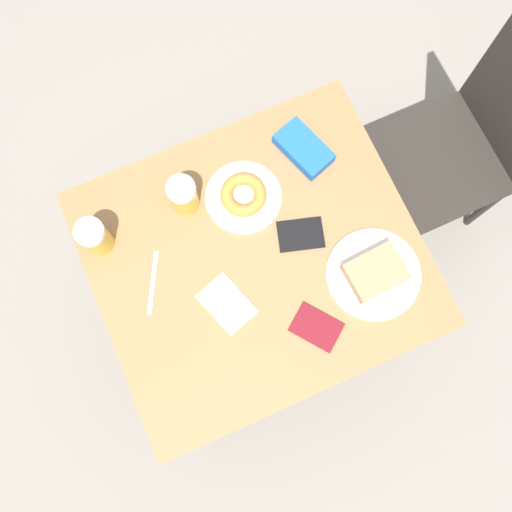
{
  "coord_description": "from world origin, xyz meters",
  "views": [
    {
      "loc": [
        0.32,
        -0.14,
        2.23
      ],
      "look_at": [
        0.0,
        0.0,
        0.73
      ],
      "focal_mm": 40.0,
      "sensor_mm": 36.0,
      "label": 1
    }
  ],
  "objects_px": {
    "plate_with_cake": "(374,273)",
    "plate_with_donut": "(243,196)",
    "napkin_folded": "(227,304)",
    "blue_pouch": "(304,149)",
    "passport_far_edge": "(301,235)",
    "fork": "(153,282)",
    "passport_near_edge": "(316,327)",
    "chair": "(481,135)",
    "beer_mug_left": "(183,195)",
    "beer_mug_center": "(95,237)"
  },
  "relations": [
    {
      "from": "plate_with_donut",
      "to": "beer_mug_left",
      "type": "bearing_deg",
      "value": -108.83
    },
    {
      "from": "passport_near_edge",
      "to": "blue_pouch",
      "type": "xyz_separation_m",
      "value": [
        -0.47,
        0.18,
        0.02
      ]
    },
    {
      "from": "chair",
      "to": "plate_with_cake",
      "type": "xyz_separation_m",
      "value": [
        0.28,
        -0.57,
        0.18
      ]
    },
    {
      "from": "chair",
      "to": "beer_mug_left",
      "type": "bearing_deg",
      "value": -97.17
    },
    {
      "from": "fork",
      "to": "passport_near_edge",
      "type": "height_order",
      "value": "passport_near_edge"
    },
    {
      "from": "plate_with_cake",
      "to": "blue_pouch",
      "type": "height_order",
      "value": "plate_with_cake"
    },
    {
      "from": "fork",
      "to": "passport_far_edge",
      "type": "height_order",
      "value": "passport_far_edge"
    },
    {
      "from": "plate_with_cake",
      "to": "napkin_folded",
      "type": "relative_size",
      "value": 1.52
    },
    {
      "from": "fork",
      "to": "passport_near_edge",
      "type": "xyz_separation_m",
      "value": [
        0.29,
        0.35,
        0.0
      ]
    },
    {
      "from": "plate_with_cake",
      "to": "beer_mug_center",
      "type": "bearing_deg",
      "value": -120.68
    },
    {
      "from": "passport_far_edge",
      "to": "beer_mug_center",
      "type": "bearing_deg",
      "value": -111.5
    },
    {
      "from": "beer_mug_left",
      "to": "blue_pouch",
      "type": "xyz_separation_m",
      "value": [
        -0.01,
        0.37,
        -0.04
      ]
    },
    {
      "from": "beer_mug_center",
      "to": "plate_with_cake",
      "type": "bearing_deg",
      "value": 59.32
    },
    {
      "from": "beer_mug_center",
      "to": "fork",
      "type": "relative_size",
      "value": 0.78
    },
    {
      "from": "chair",
      "to": "beer_mug_left",
      "type": "height_order",
      "value": "chair"
    },
    {
      "from": "plate_with_donut",
      "to": "passport_near_edge",
      "type": "bearing_deg",
      "value": 4.54
    },
    {
      "from": "chair",
      "to": "plate_with_donut",
      "type": "xyz_separation_m",
      "value": [
        -0.06,
        -0.8,
        0.18
      ]
    },
    {
      "from": "plate_with_cake",
      "to": "napkin_folded",
      "type": "bearing_deg",
      "value": -102.47
    },
    {
      "from": "napkin_folded",
      "to": "blue_pouch",
      "type": "relative_size",
      "value": 0.91
    },
    {
      "from": "plate_with_donut",
      "to": "beer_mug_center",
      "type": "distance_m",
      "value": 0.42
    },
    {
      "from": "chair",
      "to": "beer_mug_center",
      "type": "relative_size",
      "value": 7.37
    },
    {
      "from": "beer_mug_center",
      "to": "passport_near_edge",
      "type": "distance_m",
      "value": 0.64
    },
    {
      "from": "beer_mug_center",
      "to": "napkin_folded",
      "type": "bearing_deg",
      "value": 40.28
    },
    {
      "from": "beer_mug_left",
      "to": "beer_mug_center",
      "type": "xyz_separation_m",
      "value": [
        0.01,
        -0.26,
        0.0
      ]
    },
    {
      "from": "plate_with_cake",
      "to": "plate_with_donut",
      "type": "distance_m",
      "value": 0.42
    },
    {
      "from": "chair",
      "to": "plate_with_cake",
      "type": "relative_size",
      "value": 3.57
    },
    {
      "from": "fork",
      "to": "passport_far_edge",
      "type": "bearing_deg",
      "value": 84.48
    },
    {
      "from": "plate_with_donut",
      "to": "fork",
      "type": "distance_m",
      "value": 0.34
    },
    {
      "from": "plate_with_cake",
      "to": "plate_with_donut",
      "type": "bearing_deg",
      "value": -145.65
    },
    {
      "from": "napkin_folded",
      "to": "blue_pouch",
      "type": "distance_m",
      "value": 0.49
    },
    {
      "from": "plate_with_cake",
      "to": "beer_mug_left",
      "type": "distance_m",
      "value": 0.56
    },
    {
      "from": "beer_mug_left",
      "to": "blue_pouch",
      "type": "height_order",
      "value": "beer_mug_left"
    },
    {
      "from": "plate_with_cake",
      "to": "passport_near_edge",
      "type": "distance_m",
      "value": 0.21
    },
    {
      "from": "beer_mug_left",
      "to": "napkin_folded",
      "type": "distance_m",
      "value": 0.31
    },
    {
      "from": "napkin_folded",
      "to": "fork",
      "type": "relative_size",
      "value": 1.06
    },
    {
      "from": "passport_far_edge",
      "to": "blue_pouch",
      "type": "xyz_separation_m",
      "value": [
        -0.22,
        0.11,
        0.02
      ]
    },
    {
      "from": "plate_with_cake",
      "to": "passport_far_edge",
      "type": "height_order",
      "value": "plate_with_cake"
    },
    {
      "from": "plate_with_donut",
      "to": "passport_far_edge",
      "type": "relative_size",
      "value": 1.48
    },
    {
      "from": "plate_with_cake",
      "to": "fork",
      "type": "bearing_deg",
      "value": -111.8
    },
    {
      "from": "passport_far_edge",
      "to": "blue_pouch",
      "type": "relative_size",
      "value": 0.79
    },
    {
      "from": "beer_mug_center",
      "to": "passport_far_edge",
      "type": "bearing_deg",
      "value": 68.5
    },
    {
      "from": "fork",
      "to": "blue_pouch",
      "type": "relative_size",
      "value": 0.86
    },
    {
      "from": "beer_mug_left",
      "to": "napkin_folded",
      "type": "bearing_deg",
      "value": -1.42
    },
    {
      "from": "plate_with_donut",
      "to": "chair",
      "type": "bearing_deg",
      "value": 85.68
    },
    {
      "from": "plate_with_cake",
      "to": "passport_near_edge",
      "type": "bearing_deg",
      "value": -71.6
    },
    {
      "from": "passport_far_edge",
      "to": "fork",
      "type": "bearing_deg",
      "value": -95.52
    },
    {
      "from": "chair",
      "to": "passport_far_edge",
      "type": "height_order",
      "value": "chair"
    },
    {
      "from": "fork",
      "to": "blue_pouch",
      "type": "bearing_deg",
      "value": 108.74
    },
    {
      "from": "beer_mug_left",
      "to": "blue_pouch",
      "type": "relative_size",
      "value": 0.67
    },
    {
      "from": "beer_mug_left",
      "to": "blue_pouch",
      "type": "distance_m",
      "value": 0.37
    }
  ]
}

